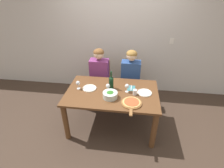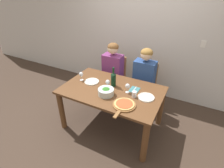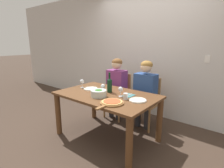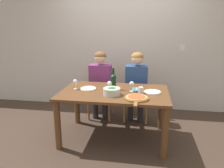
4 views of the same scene
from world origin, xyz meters
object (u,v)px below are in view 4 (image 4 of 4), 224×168
object	(u,v)px
chair_right	(136,92)
person_man	(136,80)
wine_glass_left	(75,82)
wine_glass_centre	(109,84)
pizza_on_board	(137,98)
dinner_plate_left	(88,89)
wine_bottle	(113,81)
water_tumbler	(141,90)
broccoli_bowl	(112,91)
dinner_plate_right	(152,92)
fork_on_napkin	(137,89)
person_woman	(100,79)
wine_glass_right	(132,85)
chair_left	(102,90)

from	to	relation	value
chair_right	person_man	size ratio (longest dim) A/B	0.74
wine_glass_left	wine_glass_centre	xyz separation A→B (m)	(0.52, -0.02, 0.00)
pizza_on_board	wine_glass_centre	size ratio (longest dim) A/B	3.03
dinner_plate_left	pizza_on_board	distance (m)	0.81
wine_bottle	wine_glass_left	size ratio (longest dim) A/B	2.13
water_tumbler	wine_bottle	bearing A→B (deg)	160.98
broccoli_bowl	wine_glass_centre	bearing A→B (deg)	110.11
dinner_plate_right	wine_glass_centre	distance (m)	0.62
dinner_plate_left	wine_bottle	bearing A→B (deg)	9.35
chair_right	pizza_on_board	size ratio (longest dim) A/B	1.97
wine_glass_left	water_tumbler	bearing A→B (deg)	-3.08
chair_right	fork_on_napkin	xyz separation A→B (m)	(0.03, -0.67, 0.26)
person_woman	wine_glass_right	bearing A→B (deg)	-48.28
wine_bottle	broccoli_bowl	world-z (taller)	wine_bottle
chair_right	dinner_plate_left	distance (m)	1.07
broccoli_bowl	person_woman	bearing A→B (deg)	111.74
chair_right	wine_glass_left	world-z (taller)	chair_right
person_man	broccoli_bowl	bearing A→B (deg)	-108.37
person_man	wine_glass_right	distance (m)	0.69
wine_bottle	wine_glass_right	size ratio (longest dim) A/B	2.13
chair_right	broccoli_bowl	distance (m)	1.08
wine_bottle	pizza_on_board	world-z (taller)	wine_bottle
pizza_on_board	fork_on_napkin	xyz separation A→B (m)	(-0.02, 0.43, -0.01)
dinner_plate_left	wine_glass_right	size ratio (longest dim) A/B	1.61
person_woman	chair_right	bearing A→B (deg)	9.69
wine_bottle	dinner_plate_right	bearing A→B (deg)	-7.96
chair_left	pizza_on_board	size ratio (longest dim) A/B	1.97
wine_glass_centre	water_tumbler	distance (m)	0.45
wine_glass_left	wine_glass_centre	bearing A→B (deg)	-2.74
chair_left	fork_on_napkin	size ratio (longest dim) A/B	5.01
person_man	wine_glass_left	distance (m)	1.12
dinner_plate_right	water_tumbler	bearing A→B (deg)	-159.08
person_woman	fork_on_napkin	world-z (taller)	person_woman
wine_glass_right	person_woman	bearing A→B (deg)	131.72
chair_left	pizza_on_board	xyz separation A→B (m)	(0.70, -1.11, 0.27)
wine_bottle	fork_on_napkin	size ratio (longest dim) A/B	1.78
chair_left	wine_glass_right	xyz separation A→B (m)	(0.61, -0.79, 0.36)
dinner_plate_left	dinner_plate_right	size ratio (longest dim) A/B	1.00
person_man	wine_glass_left	xyz separation A→B (m)	(-0.87, -0.69, 0.11)
dinner_plate_left	water_tumbler	distance (m)	0.79
wine_bottle	wine_glass_centre	xyz separation A→B (m)	(-0.04, -0.11, -0.02)
wine_glass_left	person_woman	bearing A→B (deg)	71.65
dinner_plate_right	water_tumbler	world-z (taller)	water_tumbler
person_man	broccoli_bowl	size ratio (longest dim) A/B	5.17
chair_left	person_woman	xyz separation A→B (m)	(0.00, -0.11, 0.25)
dinner_plate_left	pizza_on_board	bearing A→B (deg)	-24.48
wine_glass_left	broccoli_bowl	bearing A→B (deg)	-17.96
dinner_plate_left	wine_glass_left	world-z (taller)	wine_glass_left
chair_left	dinner_plate_left	distance (m)	0.82
pizza_on_board	water_tumbler	size ratio (longest dim) A/B	4.98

